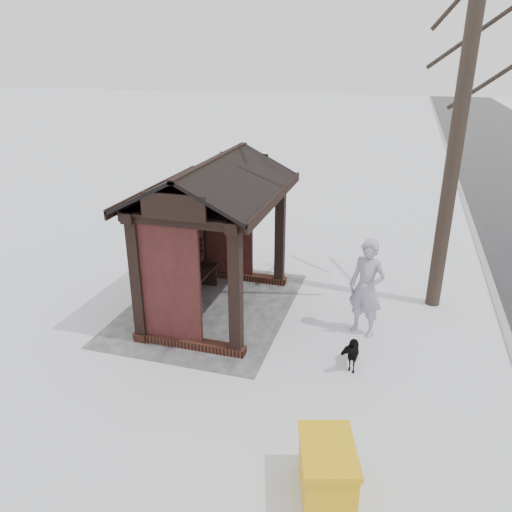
{
  "coord_description": "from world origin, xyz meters",
  "views": [
    {
      "loc": [
        8.45,
        3.32,
        4.83
      ],
      "look_at": [
        -0.0,
        0.8,
        1.26
      ],
      "focal_mm": 35.0,
      "sensor_mm": 36.0,
      "label": 1
    }
  ],
  "objects_px": {
    "pedestrian": "(367,288)",
    "grit_bin": "(327,470)",
    "bus_shelter": "(207,206)",
    "dog": "(350,351)"
  },
  "relations": [
    {
      "from": "bus_shelter",
      "to": "pedestrian",
      "type": "relative_size",
      "value": 1.96
    },
    {
      "from": "bus_shelter",
      "to": "grit_bin",
      "type": "relative_size",
      "value": 3.41
    },
    {
      "from": "bus_shelter",
      "to": "dog",
      "type": "xyz_separation_m",
      "value": [
        1.26,
        2.95,
        -1.89
      ]
    },
    {
      "from": "grit_bin",
      "to": "dog",
      "type": "bearing_deg",
      "value": 164.53
    },
    {
      "from": "pedestrian",
      "to": "grit_bin",
      "type": "height_order",
      "value": "pedestrian"
    },
    {
      "from": "bus_shelter",
      "to": "pedestrian",
      "type": "distance_m",
      "value": 3.32
    },
    {
      "from": "pedestrian",
      "to": "dog",
      "type": "height_order",
      "value": "pedestrian"
    },
    {
      "from": "bus_shelter",
      "to": "dog",
      "type": "relative_size",
      "value": 5.51
    },
    {
      "from": "pedestrian",
      "to": "grit_bin",
      "type": "xyz_separation_m",
      "value": [
        3.88,
        -0.07,
        -0.56
      ]
    },
    {
      "from": "dog",
      "to": "grit_bin",
      "type": "relative_size",
      "value": 0.62
    }
  ]
}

